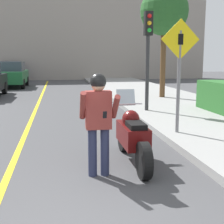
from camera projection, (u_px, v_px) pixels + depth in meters
name	position (u px, v px, depth m)	size (l,w,h in m)	color
road_center_line	(29.00, 126.00, 8.72)	(0.12, 36.00, 0.01)	yellow
building_backdrop	(54.00, 39.00, 27.63)	(28.00, 1.20, 7.23)	gray
motorcycle	(132.00, 136.00, 5.59)	(0.62, 2.13, 1.28)	black
person_biker	(98.00, 115.00, 4.89)	(0.59, 0.46, 1.65)	#282D4C
crossing_sign	(179.00, 65.00, 7.11)	(0.91, 0.08, 2.60)	slate
traffic_light	(148.00, 42.00, 10.12)	(0.26, 0.30, 3.21)	#2D2D30
street_tree	(164.00, 12.00, 13.55)	(2.10, 2.10, 4.81)	brown
parked_car_green	(12.00, 74.00, 20.50)	(1.88, 4.20, 1.68)	black
parked_car_blue	(11.00, 71.00, 25.81)	(1.88, 4.20, 1.68)	black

